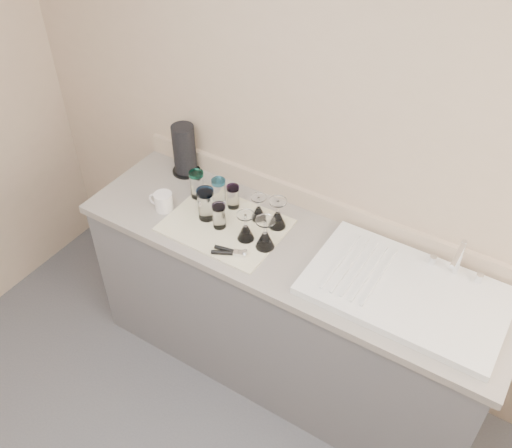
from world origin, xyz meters
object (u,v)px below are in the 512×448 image
Objects in this scene: tumbler_cyan at (219,192)px; goblet_front_right at (265,238)px; goblet_front_left at (246,230)px; tumbler_purple at (233,196)px; can_opener at (230,252)px; goblet_back_left at (259,211)px; sink_unit at (406,291)px; tumbler_lavender at (219,216)px; goblet_back_right at (277,217)px; white_mug at (163,201)px; tumbler_teal at (197,184)px; tumbler_blue at (206,204)px; paper_towel_roll at (184,150)px.

goblet_front_right is at bearing -22.55° from tumbler_cyan.
goblet_front_left is at bearing -179.72° from goblet_front_right.
tumbler_purple is 0.85× the size of goblet_front_left.
can_opener is (0.25, -0.27, -0.06)m from tumbler_cyan.
tumbler_cyan is at bearing 132.34° from can_opener.
goblet_back_left is at bearing 0.62° from tumbler_cyan.
sink_unit reaches higher than goblet_front_left.
tumbler_lavender is at bearing -80.24° from tumbler_purple.
goblet_front_right reaches higher than can_opener.
tumbler_purple is at bearing 121.19° from can_opener.
sink_unit is 0.65m from goblet_front_right.
goblet_front_left is at bearing -116.92° from goblet_back_right.
white_mug is (-0.31, -0.03, -0.03)m from tumbler_lavender.
tumbler_cyan is at bearing -169.75° from tumbler_purple.
goblet_front_left is 0.46m from white_mug.
white_mug is (-0.54, -0.18, -0.01)m from goblet_back_right.
sink_unit is 1.13m from tumbler_teal.
goblet_back_left is at bearing 22.18° from white_mug.
goblet_front_right is (0.25, -0.00, -0.01)m from tumbler_lavender.
tumbler_teal is at bearing 160.16° from goblet_front_left.
tumbler_blue is (0.13, -0.11, 0.01)m from tumbler_teal.
goblet_back_right is (0.25, -0.01, -0.01)m from tumbler_purple.
tumbler_cyan reaches higher than tumbler_lavender.
goblet_front_left is (0.25, -0.15, -0.02)m from tumbler_cyan.
can_opener is at bearing -106.57° from goblet_back_right.
goblet_back_right reaches higher than goblet_back_left.
white_mug reaches higher than can_opener.
sink_unit reaches higher than tumbler_cyan.
goblet_back_right reaches higher than tumbler_lavender.
sink_unit reaches higher than tumbler_purple.
tumbler_purple is 0.81× the size of goblet_back_right.
sink_unit is 5.68× the size of goblet_front_left.
tumbler_purple is at bearing -17.13° from paper_towel_roll.
tumbler_teal is 0.40m from goblet_front_left.
tumbler_cyan is 0.33m from goblet_back_right.
tumbler_teal is at bearing -174.00° from tumbler_cyan.
sink_unit is 0.68m from goblet_back_right.
goblet_front_right is 0.57× the size of paper_towel_roll.
goblet_front_right is 0.57m from white_mug.
can_opener is at bearing -131.09° from goblet_front_right.
white_mug is (-1.21, -0.10, 0.03)m from sink_unit.
goblet_front_left is 0.92× the size of goblet_front_right.
tumbler_purple is 0.24m from goblet_front_left.
tumbler_lavender is 0.32m from white_mug.
tumbler_blue reaches higher than tumbler_purple.
tumbler_cyan is 0.88× the size of goblet_front_right.
goblet_front_right is at bearing -173.59° from sink_unit.
paper_towel_roll is at bearing 162.87° from tumbler_purple.
tumbler_blue is (-0.99, -0.05, 0.07)m from sink_unit.
tumbler_lavender is (0.09, -0.02, -0.02)m from tumbler_blue.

